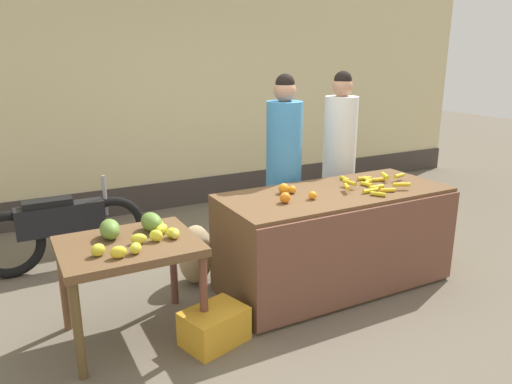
{
  "coord_description": "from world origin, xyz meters",
  "views": [
    {
      "loc": [
        -2.02,
        -3.25,
        2.04
      ],
      "look_at": [
        -0.22,
        0.15,
        0.93
      ],
      "focal_mm": 34.26,
      "sensor_mm": 36.0,
      "label": 1
    }
  ],
  "objects_px": {
    "parked_motorcycle": "(62,229)",
    "produce_crate": "(214,326)",
    "vendor_woman_blue_shirt": "(284,170)",
    "vendor_woman_white_shirt": "(339,161)",
    "produce_sack": "(196,254)"
  },
  "relations": [
    {
      "from": "parked_motorcycle",
      "to": "vendor_woman_blue_shirt",
      "type": "bearing_deg",
      "value": -22.84
    },
    {
      "from": "parked_motorcycle",
      "to": "produce_sack",
      "type": "distance_m",
      "value": 1.36
    },
    {
      "from": "vendor_woman_white_shirt",
      "to": "produce_crate",
      "type": "bearing_deg",
      "value": -149.75
    },
    {
      "from": "vendor_woman_blue_shirt",
      "to": "vendor_woman_white_shirt",
      "type": "relative_size",
      "value": 1.0
    },
    {
      "from": "vendor_woman_white_shirt",
      "to": "parked_motorcycle",
      "type": "relative_size",
      "value": 1.16
    },
    {
      "from": "parked_motorcycle",
      "to": "vendor_woman_white_shirt",
      "type": "bearing_deg",
      "value": -15.44
    },
    {
      "from": "vendor_woman_blue_shirt",
      "to": "parked_motorcycle",
      "type": "height_order",
      "value": "vendor_woman_blue_shirt"
    },
    {
      "from": "parked_motorcycle",
      "to": "produce_crate",
      "type": "height_order",
      "value": "parked_motorcycle"
    },
    {
      "from": "vendor_woman_white_shirt",
      "to": "vendor_woman_blue_shirt",
      "type": "bearing_deg",
      "value": -173.33
    },
    {
      "from": "parked_motorcycle",
      "to": "produce_sack",
      "type": "xyz_separation_m",
      "value": [
        1.02,
        -0.9,
        -0.13
      ]
    },
    {
      "from": "vendor_woman_blue_shirt",
      "to": "produce_crate",
      "type": "xyz_separation_m",
      "value": [
        -1.19,
        -1.03,
        -0.8
      ]
    },
    {
      "from": "vendor_woman_blue_shirt",
      "to": "produce_crate",
      "type": "distance_m",
      "value": 1.77
    },
    {
      "from": "produce_crate",
      "to": "vendor_woman_white_shirt",
      "type": "bearing_deg",
      "value": 30.25
    },
    {
      "from": "vendor_woman_white_shirt",
      "to": "produce_crate",
      "type": "xyz_separation_m",
      "value": [
        -1.92,
        -1.12,
        -0.8
      ]
    },
    {
      "from": "vendor_woman_blue_shirt",
      "to": "parked_motorcycle",
      "type": "relative_size",
      "value": 1.15
    }
  ]
}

